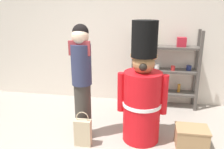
{
  "coord_description": "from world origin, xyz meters",
  "views": [
    {
      "loc": [
        0.57,
        -2.34,
        1.92
      ],
      "look_at": [
        0.06,
        0.65,
        1.0
      ],
      "focal_mm": 36.24,
      "sensor_mm": 36.0,
      "label": 1
    }
  ],
  "objects_px": {
    "merchandise_shelf": "(165,68)",
    "person_shopper": "(82,78)",
    "teddy_bear_guard": "(142,94)",
    "display_crate": "(191,137)",
    "shopping_bag": "(83,132)"
  },
  "relations": [
    {
      "from": "person_shopper",
      "to": "shopping_bag",
      "type": "relative_size",
      "value": 3.25
    },
    {
      "from": "merchandise_shelf",
      "to": "display_crate",
      "type": "distance_m",
      "value": 1.55
    },
    {
      "from": "merchandise_shelf",
      "to": "person_shopper",
      "type": "xyz_separation_m",
      "value": [
        -1.24,
        -1.36,
        0.16
      ]
    },
    {
      "from": "shopping_bag",
      "to": "merchandise_shelf",
      "type": "bearing_deg",
      "value": 53.31
    },
    {
      "from": "teddy_bear_guard",
      "to": "display_crate",
      "type": "bearing_deg",
      "value": -7.02
    },
    {
      "from": "teddy_bear_guard",
      "to": "person_shopper",
      "type": "bearing_deg",
      "value": -175.26
    },
    {
      "from": "teddy_bear_guard",
      "to": "display_crate",
      "type": "height_order",
      "value": "teddy_bear_guard"
    },
    {
      "from": "person_shopper",
      "to": "display_crate",
      "type": "height_order",
      "value": "person_shopper"
    },
    {
      "from": "merchandise_shelf",
      "to": "person_shopper",
      "type": "height_order",
      "value": "person_shopper"
    },
    {
      "from": "shopping_bag",
      "to": "display_crate",
      "type": "bearing_deg",
      "value": 7.97
    },
    {
      "from": "merchandise_shelf",
      "to": "display_crate",
      "type": "relative_size",
      "value": 3.36
    },
    {
      "from": "teddy_bear_guard",
      "to": "display_crate",
      "type": "xyz_separation_m",
      "value": [
        0.71,
        -0.09,
        -0.57
      ]
    },
    {
      "from": "merchandise_shelf",
      "to": "teddy_bear_guard",
      "type": "xyz_separation_m",
      "value": [
        -0.38,
        -1.29,
        -0.05
      ]
    },
    {
      "from": "teddy_bear_guard",
      "to": "shopping_bag",
      "type": "relative_size",
      "value": 3.35
    },
    {
      "from": "shopping_bag",
      "to": "person_shopper",
      "type": "bearing_deg",
      "value": 103.91
    }
  ]
}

